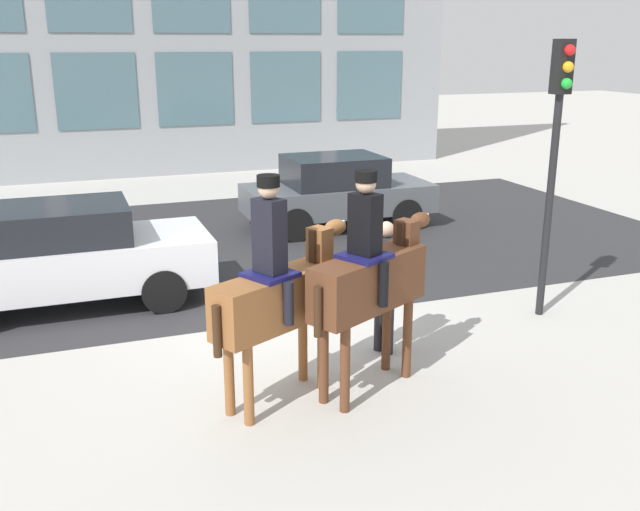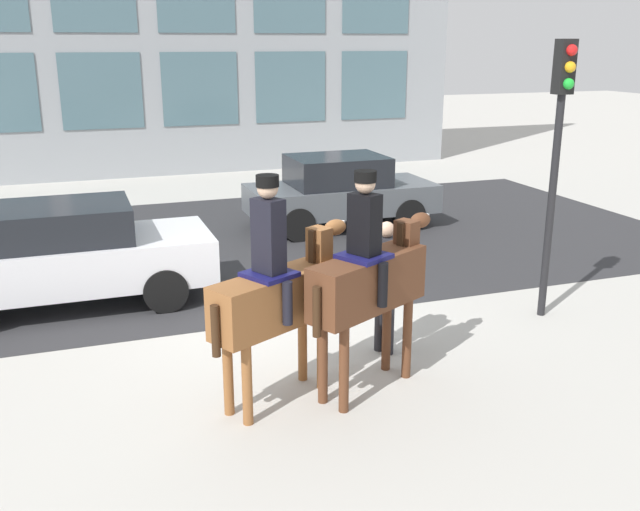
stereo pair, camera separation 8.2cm
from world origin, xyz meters
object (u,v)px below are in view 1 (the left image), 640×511
object	(u,v)px
pedestrian_bystander	(385,277)
street_car_near_lane	(62,254)
mounted_horse_companion	(370,278)
street_car_far_lane	(337,191)
mounted_horse_lead	(278,292)
traffic_light	(556,136)

from	to	relation	value
pedestrian_bystander	street_car_near_lane	size ratio (longest dim) A/B	0.41
mounted_horse_companion	street_car_far_lane	bearing A→B (deg)	43.76
mounted_horse_lead	street_car_far_lane	world-z (taller)	mounted_horse_lead
pedestrian_bystander	street_car_near_lane	world-z (taller)	pedestrian_bystander
mounted_horse_companion	street_car_far_lane	distance (m)	7.56
street_car_near_lane	traffic_light	world-z (taller)	traffic_light
street_car_near_lane	street_car_far_lane	xyz separation A→B (m)	(5.64, 3.06, -0.01)
mounted_horse_companion	street_car_near_lane	bearing A→B (deg)	100.74
street_car_far_lane	street_car_near_lane	bearing A→B (deg)	-151.48
mounted_horse_companion	traffic_light	world-z (taller)	traffic_light
mounted_horse_lead	street_car_near_lane	world-z (taller)	mounted_horse_lead
mounted_horse_companion	pedestrian_bystander	distance (m)	1.08
mounted_horse_companion	street_car_far_lane	world-z (taller)	mounted_horse_companion
mounted_horse_lead	traffic_light	size ratio (longest dim) A/B	0.66
street_car_far_lane	traffic_light	size ratio (longest dim) A/B	1.02
mounted_horse_companion	pedestrian_bystander	size ratio (longest dim) A/B	1.47
street_car_far_lane	traffic_light	distance (m)	6.22
traffic_light	street_car_near_lane	bearing A→B (deg)	156.85
mounted_horse_lead	traffic_light	xyz separation A→B (m)	(4.39, 1.19, 1.34)
mounted_horse_companion	street_car_near_lane	distance (m)	5.23
traffic_light	mounted_horse_lead	bearing A→B (deg)	-164.89
mounted_horse_lead	pedestrian_bystander	bearing A→B (deg)	-2.14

